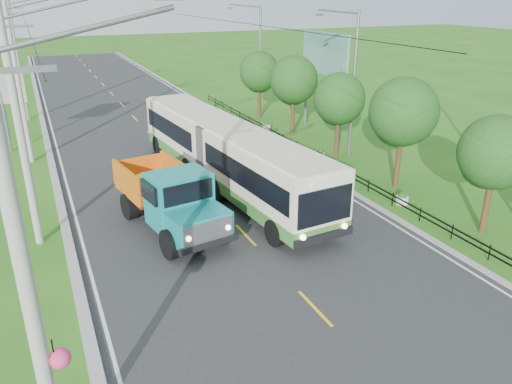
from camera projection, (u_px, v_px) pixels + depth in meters
ground at (315, 309)px, 16.91m from camera, size 240.00×240.00×0.00m
road at (165, 150)px, 33.82m from camera, size 14.00×120.00×0.02m
curb_left at (51, 163)px, 31.06m from camera, size 0.40×120.00×0.15m
curb_right at (260, 137)px, 36.53m from camera, size 0.30×120.00×0.10m
edge_line_left at (61, 162)px, 31.29m from camera, size 0.12×120.00×0.00m
edge_line_right at (254, 139)px, 36.35m from camera, size 0.12×120.00×0.00m
centre_dash at (315, 308)px, 16.90m from camera, size 0.12×2.20×0.00m
railing_right at (312, 156)px, 31.68m from camera, size 0.04×40.00×0.60m
pole_nearest at (29, 280)px, 9.39m from camera, size 3.51×0.44×10.00m
pole_near at (20, 126)px, 19.48m from camera, size 3.51×0.32×10.00m
pole_mid at (18, 80)px, 29.63m from camera, size 3.51×0.32×10.00m
pole_far at (17, 57)px, 39.78m from camera, size 3.51×0.32×10.00m
tree_second at (494, 156)px, 21.15m from camera, size 3.18×3.26×5.30m
tree_third at (402, 115)px, 26.05m from camera, size 3.60×3.62×6.00m
tree_fourth at (339, 101)px, 31.28m from camera, size 3.24×3.31×5.40m
tree_fifth at (293, 82)px, 36.25m from camera, size 3.48×3.52×5.80m
tree_back at (259, 74)px, 41.41m from camera, size 3.30×3.36×5.50m
streetlight_mid at (352, 80)px, 30.97m from camera, size 3.02×0.20×9.07m
streetlight_far at (259, 55)px, 42.81m from camera, size 3.02×0.20×9.07m
planter_near at (402, 199)px, 25.15m from camera, size 0.64×0.64×0.67m
planter_mid at (320, 155)px, 31.92m from camera, size 0.64×0.64×0.67m
planter_far at (267, 126)px, 38.68m from camera, size 0.64×0.64×0.67m
billboard_left at (0, 94)px, 32.15m from camera, size 3.00×0.20×5.20m
billboard_right at (324, 60)px, 36.51m from camera, size 0.24×6.00×7.30m
bus at (226, 150)px, 26.80m from camera, size 4.46×17.98×3.43m
dump_truck at (170, 194)px, 21.98m from camera, size 3.77×7.38×2.96m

